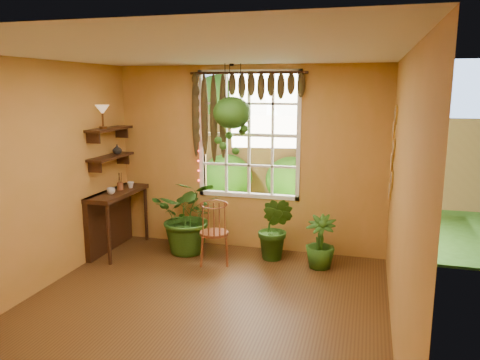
# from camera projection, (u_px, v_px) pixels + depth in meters

# --- Properties ---
(floor) EXTENTS (4.50, 4.50, 0.00)m
(floor) POSITION_uv_depth(u_px,v_px,m) (195.00, 315.00, 4.98)
(floor) COLOR #563718
(floor) RESTS_ON ground
(ceiling) EXTENTS (4.50, 4.50, 0.00)m
(ceiling) POSITION_uv_depth(u_px,v_px,m) (190.00, 53.00, 4.45)
(ceiling) COLOR white
(ceiling) RESTS_ON wall_back
(wall_back) EXTENTS (4.00, 0.00, 4.00)m
(wall_back) POSITION_uv_depth(u_px,v_px,m) (249.00, 159.00, 6.84)
(wall_back) COLOR #C78B44
(wall_back) RESTS_ON floor
(wall_left) EXTENTS (0.00, 4.50, 4.50)m
(wall_left) POSITION_uv_depth(u_px,v_px,m) (26.00, 181.00, 5.24)
(wall_left) COLOR #C78B44
(wall_left) RESTS_ON floor
(wall_right) EXTENTS (0.00, 4.50, 4.50)m
(wall_right) POSITION_uv_depth(u_px,v_px,m) (401.00, 204.00, 4.19)
(wall_right) COLOR #C78B44
(wall_right) RESTS_ON floor
(window) EXTENTS (1.52, 0.10, 1.86)m
(window) POSITION_uv_depth(u_px,v_px,m) (249.00, 135.00, 6.80)
(window) COLOR white
(window) RESTS_ON wall_back
(valance_vine) EXTENTS (1.70, 0.12, 1.10)m
(valance_vine) POSITION_uv_depth(u_px,v_px,m) (241.00, 95.00, 6.60)
(valance_vine) COLOR #311A0D
(valance_vine) RESTS_ON window
(string_lights) EXTENTS (0.03, 0.03, 1.54)m
(string_lights) POSITION_uv_depth(u_px,v_px,m) (198.00, 131.00, 6.91)
(string_lights) COLOR #FF2633
(string_lights) RESTS_ON window
(wall_plates) EXTENTS (0.04, 0.32, 1.10)m
(wall_plates) POSITION_uv_depth(u_px,v_px,m) (392.00, 155.00, 5.85)
(wall_plates) COLOR #EFE8C3
(wall_plates) RESTS_ON wall_right
(counter_ledge) EXTENTS (0.40, 1.20, 0.90)m
(counter_ledge) POSITION_uv_depth(u_px,v_px,m) (112.00, 214.00, 6.88)
(counter_ledge) COLOR #311A0D
(counter_ledge) RESTS_ON floor
(shelf_lower) EXTENTS (0.25, 0.90, 0.04)m
(shelf_lower) POSITION_uv_depth(u_px,v_px,m) (111.00, 157.00, 6.71)
(shelf_lower) COLOR #311A0D
(shelf_lower) RESTS_ON wall_left
(shelf_upper) EXTENTS (0.25, 0.90, 0.04)m
(shelf_upper) POSITION_uv_depth(u_px,v_px,m) (109.00, 129.00, 6.63)
(shelf_upper) COLOR #311A0D
(shelf_upper) RESTS_ON wall_left
(backyard) EXTENTS (14.00, 10.00, 12.00)m
(backyard) POSITION_uv_depth(u_px,v_px,m) (307.00, 134.00, 11.16)
(backyard) COLOR #274E16
(backyard) RESTS_ON ground
(windsor_chair) EXTENTS (0.50, 0.52, 1.07)m
(windsor_chair) POSITION_uv_depth(u_px,v_px,m) (214.00, 241.00, 6.40)
(windsor_chair) COLOR brown
(windsor_chair) RESTS_ON floor
(potted_plant_left) EXTENTS (1.12, 1.01, 1.11)m
(potted_plant_left) POSITION_uv_depth(u_px,v_px,m) (190.00, 216.00, 6.76)
(potted_plant_left) COLOR #204813
(potted_plant_left) RESTS_ON floor
(potted_plant_mid) EXTENTS (0.61, 0.55, 0.91)m
(potted_plant_mid) POSITION_uv_depth(u_px,v_px,m) (275.00, 229.00, 6.48)
(potted_plant_mid) COLOR #204813
(potted_plant_mid) RESTS_ON floor
(potted_plant_right) EXTENTS (0.43, 0.43, 0.71)m
(potted_plant_right) POSITION_uv_depth(u_px,v_px,m) (320.00, 242.00, 6.22)
(potted_plant_right) COLOR #204813
(potted_plant_right) RESTS_ON floor
(hanging_basket) EXTENTS (0.52, 0.52, 1.25)m
(hanging_basket) POSITION_uv_depth(u_px,v_px,m) (232.00, 117.00, 6.48)
(hanging_basket) COLOR black
(hanging_basket) RESTS_ON ceiling
(cup_a) EXTENTS (0.13, 0.13, 0.09)m
(cup_a) POSITION_uv_depth(u_px,v_px,m) (111.00, 191.00, 6.58)
(cup_a) COLOR silver
(cup_a) RESTS_ON counter_ledge
(cup_b) EXTENTS (0.10, 0.10, 0.09)m
(cup_b) POSITION_uv_depth(u_px,v_px,m) (131.00, 185.00, 6.99)
(cup_b) COLOR beige
(cup_b) RESTS_ON counter_ledge
(brush_jar) EXTENTS (0.09, 0.09, 0.32)m
(brush_jar) POSITION_uv_depth(u_px,v_px,m) (120.00, 181.00, 6.84)
(brush_jar) COLOR brown
(brush_jar) RESTS_ON counter_ledge
(shelf_vase) EXTENTS (0.18, 0.18, 0.14)m
(shelf_vase) POSITION_uv_depth(u_px,v_px,m) (117.00, 149.00, 6.86)
(shelf_vase) COLOR #B2AD99
(shelf_vase) RESTS_ON shelf_lower
(tiffany_lamp) EXTENTS (0.20, 0.20, 0.33)m
(tiffany_lamp) POSITION_uv_depth(u_px,v_px,m) (102.00, 111.00, 6.41)
(tiffany_lamp) COLOR brown
(tiffany_lamp) RESTS_ON shelf_upper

